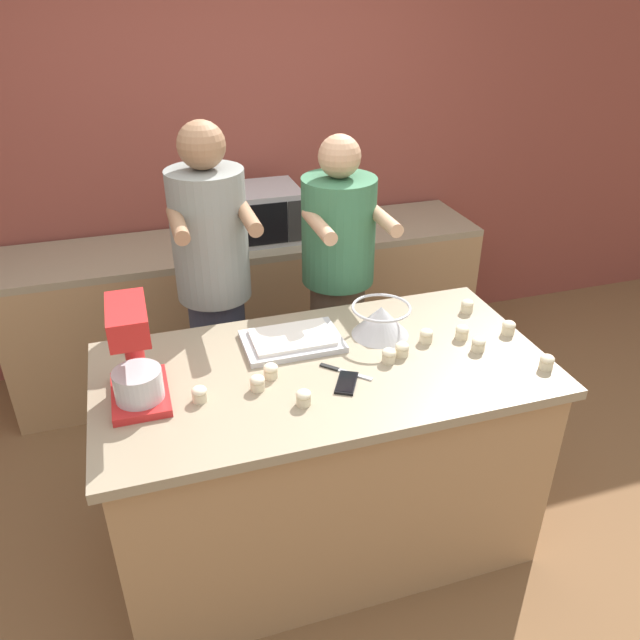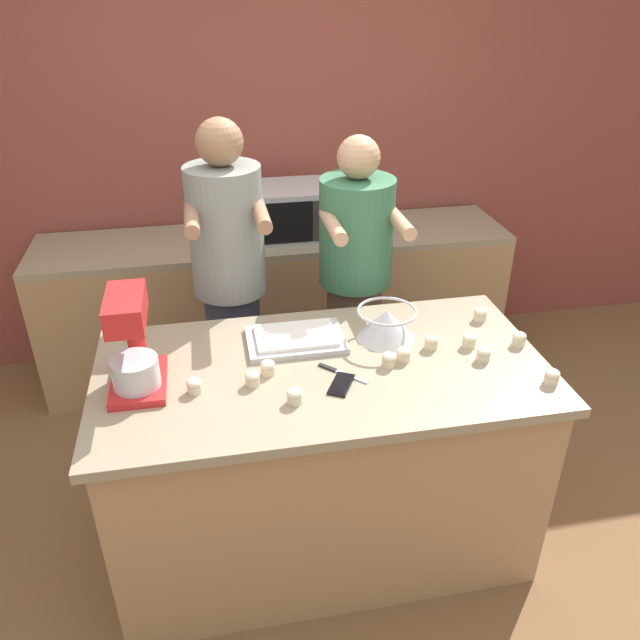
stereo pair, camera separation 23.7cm
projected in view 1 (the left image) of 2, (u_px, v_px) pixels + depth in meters
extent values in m
plane|color=brown|center=(323.00, 533.00, 2.88)|extent=(16.00, 16.00, 0.00)
cube|color=brown|center=(231.00, 147.00, 3.73)|extent=(10.00, 0.06, 2.70)
cube|color=#A87F56|center=(323.00, 460.00, 2.67)|extent=(1.68, 0.84, 0.89)
cube|color=gray|center=(323.00, 370.00, 2.44)|extent=(1.75, 0.90, 0.04)
cube|color=#A87F56|center=(252.00, 308.00, 3.90)|extent=(2.80, 0.60, 0.86)
cube|color=gray|center=(248.00, 242.00, 3.68)|extent=(2.80, 0.60, 0.04)
cylinder|color=#33384C|center=(223.00, 375.00, 3.19)|extent=(0.27, 0.27, 0.93)
cylinder|color=gray|center=(210.00, 235.00, 2.81)|extent=(0.34, 0.34, 0.60)
sphere|color=#936B4C|center=(201.00, 145.00, 2.62)|extent=(0.21, 0.21, 0.21)
cylinder|color=#936B4C|center=(178.00, 224.00, 2.57)|extent=(0.06, 0.34, 0.06)
cylinder|color=#936B4C|center=(248.00, 216.00, 2.65)|extent=(0.06, 0.34, 0.06)
cylinder|color=brown|center=(336.00, 357.00, 3.35)|extent=(0.28, 0.28, 0.92)
cylinder|color=#38704C|center=(338.00, 231.00, 3.00)|extent=(0.36, 0.36, 0.52)
sphere|color=tan|center=(340.00, 156.00, 2.82)|extent=(0.20, 0.20, 0.20)
cylinder|color=tan|center=(319.00, 225.00, 2.77)|extent=(0.06, 0.34, 0.06)
cylinder|color=tan|center=(382.00, 218.00, 2.85)|extent=(0.06, 0.34, 0.06)
cube|color=red|center=(141.00, 395.00, 2.24)|extent=(0.20, 0.30, 0.03)
cylinder|color=red|center=(133.00, 345.00, 2.26)|extent=(0.07, 0.07, 0.25)
cube|color=red|center=(127.00, 320.00, 2.07)|extent=(0.13, 0.26, 0.10)
cylinder|color=#BCBCC1|center=(138.00, 384.00, 2.17)|extent=(0.17, 0.17, 0.11)
cone|color=#BCBCC1|center=(381.00, 321.00, 2.60)|extent=(0.24, 0.24, 0.13)
torus|color=#BCBCC1|center=(381.00, 308.00, 2.57)|extent=(0.25, 0.25, 0.01)
cube|color=#BCBCC1|center=(292.00, 341.00, 2.56)|extent=(0.40, 0.27, 0.02)
cube|color=white|center=(292.00, 337.00, 2.55)|extent=(0.33, 0.22, 0.02)
cube|color=#B7B7BC|center=(260.00, 213.00, 3.61)|extent=(0.45, 0.39, 0.30)
cube|color=black|center=(261.00, 225.00, 3.44)|extent=(0.30, 0.01, 0.24)
cube|color=#2D2D2D|center=(296.00, 221.00, 3.49)|extent=(0.09, 0.01, 0.24)
cube|color=black|center=(347.00, 383.00, 2.32)|extent=(0.13, 0.16, 0.01)
cube|color=black|center=(347.00, 382.00, 2.31)|extent=(0.12, 0.14, 0.00)
cube|color=#BCBCC1|center=(355.00, 375.00, 2.37)|extent=(0.11, 0.11, 0.01)
cube|color=black|center=(329.00, 367.00, 2.41)|extent=(0.07, 0.07, 0.01)
cylinder|color=beige|center=(478.00, 347.00, 2.52)|extent=(0.05, 0.05, 0.03)
ellipsoid|color=beige|center=(479.00, 341.00, 2.50)|extent=(0.06, 0.06, 0.03)
cylinder|color=beige|center=(462.00, 334.00, 2.60)|extent=(0.05, 0.05, 0.03)
ellipsoid|color=beige|center=(462.00, 329.00, 2.59)|extent=(0.06, 0.06, 0.03)
cylinder|color=beige|center=(389.00, 358.00, 2.44)|extent=(0.05, 0.05, 0.03)
ellipsoid|color=beige|center=(389.00, 353.00, 2.43)|extent=(0.06, 0.06, 0.03)
cylinder|color=beige|center=(509.00, 330.00, 2.63)|extent=(0.05, 0.05, 0.03)
ellipsoid|color=beige|center=(510.00, 325.00, 2.62)|extent=(0.06, 0.06, 0.03)
cylinder|color=beige|center=(200.00, 397.00, 2.22)|extent=(0.05, 0.05, 0.03)
ellipsoid|color=beige|center=(199.00, 391.00, 2.21)|extent=(0.06, 0.06, 0.03)
cylinder|color=beige|center=(130.00, 348.00, 2.51)|extent=(0.05, 0.05, 0.03)
ellipsoid|color=beige|center=(129.00, 343.00, 2.49)|extent=(0.06, 0.06, 0.03)
cylinder|color=beige|center=(304.00, 400.00, 2.20)|extent=(0.05, 0.05, 0.03)
ellipsoid|color=beige|center=(304.00, 394.00, 2.19)|extent=(0.06, 0.06, 0.03)
cylinder|color=beige|center=(467.00, 308.00, 2.80)|extent=(0.05, 0.05, 0.03)
ellipsoid|color=beige|center=(468.00, 303.00, 2.79)|extent=(0.06, 0.06, 0.03)
cylinder|color=beige|center=(546.00, 364.00, 2.40)|extent=(0.05, 0.05, 0.03)
ellipsoid|color=beige|center=(547.00, 359.00, 2.39)|extent=(0.06, 0.06, 0.03)
cylinder|color=beige|center=(271.00, 373.00, 2.35)|extent=(0.05, 0.05, 0.03)
ellipsoid|color=beige|center=(271.00, 368.00, 2.34)|extent=(0.06, 0.06, 0.03)
cylinder|color=beige|center=(258.00, 386.00, 2.28)|extent=(0.05, 0.05, 0.03)
ellipsoid|color=beige|center=(257.00, 380.00, 2.27)|extent=(0.06, 0.06, 0.03)
cylinder|color=beige|center=(426.00, 338.00, 2.58)|extent=(0.05, 0.05, 0.03)
ellipsoid|color=beige|center=(426.00, 333.00, 2.56)|extent=(0.06, 0.06, 0.03)
cylinder|color=beige|center=(402.00, 352.00, 2.48)|extent=(0.05, 0.05, 0.03)
ellipsoid|color=beige|center=(402.00, 346.00, 2.47)|extent=(0.06, 0.06, 0.03)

